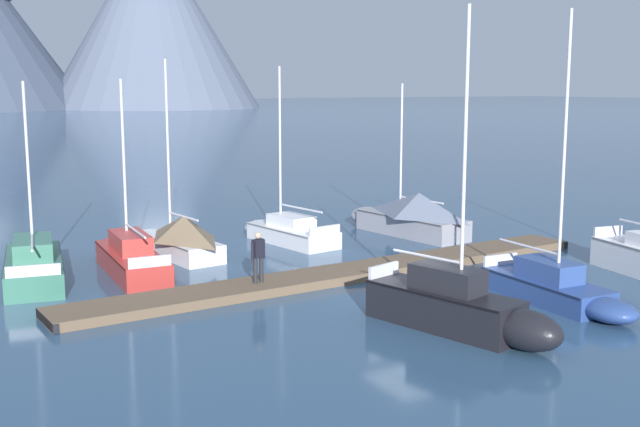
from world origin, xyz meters
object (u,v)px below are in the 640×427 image
Objects in this scene: sailboat_mid_dock_starboard at (460,308)px; sailboat_end_of_dock at (410,215)px; sailboat_outer_slip at (557,288)px; person_on_dock at (258,254)px; sailboat_nearest_berth at (34,262)px; sailboat_far_berth at (288,231)px; sailboat_mid_dock_port at (178,237)px; sailboat_second_berth at (128,256)px.

sailboat_mid_dock_starboard reaches higher than sailboat_end_of_dock.
sailboat_outer_slip is 9.51m from person_on_dock.
sailboat_nearest_berth is 0.98× the size of sailboat_far_berth.
sailboat_mid_dock_port is 4.57× the size of person_on_dock.
sailboat_mid_dock_port is at bearing -176.66° from sailboat_far_berth.
sailboat_mid_dock_starboard is (3.35, -13.24, -0.07)m from sailboat_mid_dock_port.
sailboat_mid_dock_port reaches higher than sailboat_far_berth.
sailboat_end_of_dock is at bearing -12.04° from sailboat_far_berth.
sailboat_end_of_dock is (5.62, -1.20, 0.43)m from sailboat_far_berth.
sailboat_second_berth is 12.99m from sailboat_mid_dock_starboard.
sailboat_far_berth is at bearing 101.89° from sailboat_outer_slip.
sailboat_mid_dock_port is at bearing 104.21° from sailboat_mid_dock_starboard.
sailboat_second_berth is at bearing -146.63° from sailboat_mid_dock_port.
sailboat_outer_slip is at bearing 8.89° from sailboat_mid_dock_starboard.
sailboat_outer_slip is 5.28× the size of person_on_dock.
sailboat_mid_dock_port reaches higher than sailboat_second_berth.
sailboat_nearest_berth is at bearing 136.65° from person_on_dock.
sailboat_mid_dock_starboard reaches higher than person_on_dock.
sailboat_nearest_berth is at bearing -171.46° from sailboat_mid_dock_port.
sailboat_mid_dock_starboard is 5.20× the size of person_on_dock.
sailboat_far_berth is 4.45× the size of person_on_dock.
sailboat_far_berth is 0.84× the size of sailboat_outer_slip.
sailboat_end_of_dock reaches higher than person_on_dock.
sailboat_outer_slip is (10.25, -10.91, -0.04)m from sailboat_second_berth.
sailboat_far_berth is at bearing 14.32° from sailboat_second_berth.
sailboat_end_of_dock is (7.33, 12.33, 0.21)m from sailboat_mid_dock_starboard.
sailboat_nearest_berth is at bearing -173.91° from sailboat_far_berth.
sailboat_mid_dock_starboard is 0.98× the size of sailboat_outer_slip.
sailboat_nearest_berth is 17.79m from sailboat_outer_slip.
sailboat_end_of_dock is at bearing -4.83° from sailboat_mid_dock_port.
person_on_dock is at bearing -151.15° from sailboat_end_of_dock.
sailboat_mid_dock_starboard is at bearing -63.34° from sailboat_second_berth.
sailboat_second_berth is at bearing -165.68° from sailboat_far_berth.
sailboat_second_berth is at bearing -176.84° from sailboat_end_of_dock.
sailboat_mid_dock_port reaches higher than sailboat_end_of_dock.
sailboat_far_berth is at bearing 3.34° from sailboat_mid_dock_port.
sailboat_nearest_berth is 0.84× the size of sailboat_mid_dock_starboard.
sailboat_second_berth is 13.19m from sailboat_end_of_dock.
sailboat_mid_dock_starboard is at bearing -120.74° from sailboat_end_of_dock.
sailboat_outer_slip is at bearing -39.14° from person_on_dock.
sailboat_end_of_dock is (10.69, -0.90, 0.14)m from sailboat_mid_dock_port.
sailboat_mid_dock_port is 13.65m from sailboat_mid_dock_starboard.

